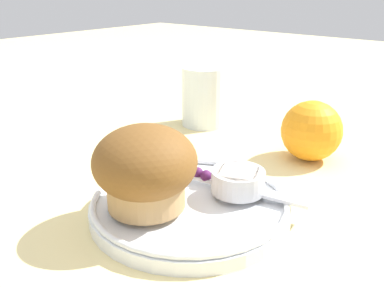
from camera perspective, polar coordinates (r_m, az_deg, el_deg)
The scene contains 8 objects.
ground_plane at distance 0.43m, azimuth 0.68°, elevation -10.56°, with size 3.00×3.00×0.00m, color beige.
plate at distance 0.44m, azimuth -0.29°, elevation -8.17°, with size 0.20×0.20×0.02m.
muffin at distance 0.41m, azimuth -6.26°, elevation -3.20°, with size 0.10×0.10×0.08m.
cream_ramekin at distance 0.45m, azimuth 6.16°, elevation -4.78°, with size 0.06×0.06×0.02m.
berry_pair at distance 0.47m, azimuth 1.31°, elevation -4.06°, with size 0.02×0.01×0.01m.
butter_knife at distance 0.46m, azimuth 3.88°, elevation -5.09°, with size 0.20×0.05×0.00m.
orange_fruit at distance 0.59m, azimuth 15.63°, elevation 1.70°, with size 0.08×0.08×0.08m.
juice_glass at distance 0.70m, azimuth 1.69°, elevation 6.39°, with size 0.07×0.07×0.10m.
Camera 1 is at (0.23, -0.28, 0.23)m, focal length 40.00 mm.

